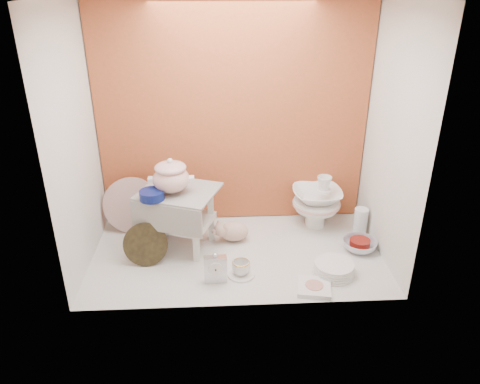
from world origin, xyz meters
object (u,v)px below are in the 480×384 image
object	(u,v)px
soup_tureen	(171,176)
crystal_bowl	(360,245)
step_stool	(180,219)
porcelain_tower	(317,201)
floral_platter	(132,205)
gold_rim_teacup	(241,267)
mantel_clock	(215,268)
dinner_plate_stack	(334,268)
plush_pig	(234,231)
blue_white_vase	(158,217)

from	to	relation	value
soup_tureen	crystal_bowl	size ratio (longest dim) A/B	1.22
step_stool	porcelain_tower	world-z (taller)	step_stool
step_stool	porcelain_tower	distance (m)	0.94
crystal_bowl	soup_tureen	bearing A→B (deg)	175.67
floral_platter	gold_rim_teacup	size ratio (longest dim) A/B	3.57
floral_platter	mantel_clock	world-z (taller)	floral_platter
dinner_plate_stack	step_stool	bearing A→B (deg)	158.17
plush_pig	gold_rim_teacup	distance (m)	0.39
floral_platter	dinner_plate_stack	bearing A→B (deg)	-24.99
mantel_clock	porcelain_tower	world-z (taller)	porcelain_tower
step_stool	porcelain_tower	xyz separation A→B (m)	(0.91, 0.21, -0.01)
plush_pig	soup_tureen	bearing A→B (deg)	-166.08
porcelain_tower	plush_pig	bearing A→B (deg)	-163.65
step_stool	blue_white_vase	world-z (taller)	step_stool
plush_pig	gold_rim_teacup	world-z (taller)	plush_pig
step_stool	mantel_clock	xyz separation A→B (m)	(0.22, -0.40, -0.10)
step_stool	plush_pig	distance (m)	0.36
plush_pig	porcelain_tower	xyz separation A→B (m)	(0.57, 0.17, 0.12)
soup_tureen	plush_pig	size ratio (longest dim) A/B	1.08
porcelain_tower	soup_tureen	bearing A→B (deg)	-166.12
floral_platter	porcelain_tower	bearing A→B (deg)	-0.40
mantel_clock	crystal_bowl	distance (m)	0.96
gold_rim_teacup	porcelain_tower	size ratio (longest dim) A/B	0.29
step_stool	mantel_clock	size ratio (longest dim) A/B	2.41
gold_rim_teacup	crystal_bowl	distance (m)	0.80
gold_rim_teacup	mantel_clock	bearing A→B (deg)	-159.87
blue_white_vase	porcelain_tower	bearing A→B (deg)	2.70
step_stool	blue_white_vase	distance (m)	0.24
mantel_clock	plush_pig	world-z (taller)	mantel_clock
gold_rim_teacup	crystal_bowl	size ratio (longest dim) A/B	0.50
blue_white_vase	plush_pig	xyz separation A→B (m)	(0.50, -0.12, -0.06)
blue_white_vase	gold_rim_teacup	distance (m)	0.73
porcelain_tower	dinner_plate_stack	bearing A→B (deg)	-90.43
soup_tureen	mantel_clock	world-z (taller)	soup_tureen
step_stool	crystal_bowl	distance (m)	1.15
soup_tureen	porcelain_tower	world-z (taller)	soup_tureen
porcelain_tower	blue_white_vase	bearing A→B (deg)	-177.30
soup_tureen	floral_platter	bearing A→B (deg)	140.93
gold_rim_teacup	crystal_bowl	world-z (taller)	gold_rim_teacup
soup_tureen	dinner_plate_stack	xyz separation A→B (m)	(0.95, -0.34, -0.47)
step_stool	plush_pig	bearing A→B (deg)	27.34
mantel_clock	dinner_plate_stack	distance (m)	0.70
soup_tureen	floral_platter	distance (m)	0.50
step_stool	soup_tureen	size ratio (longest dim) A/B	1.72
blue_white_vase	mantel_clock	bearing A→B (deg)	-56.05
plush_pig	gold_rim_teacup	xyz separation A→B (m)	(0.02, -0.39, -0.02)
dinner_plate_stack	crystal_bowl	bearing A→B (deg)	47.81
floral_platter	gold_rim_teacup	distance (m)	0.91
blue_white_vase	crystal_bowl	size ratio (longest dim) A/B	1.18
floral_platter	gold_rim_teacup	bearing A→B (deg)	-38.76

